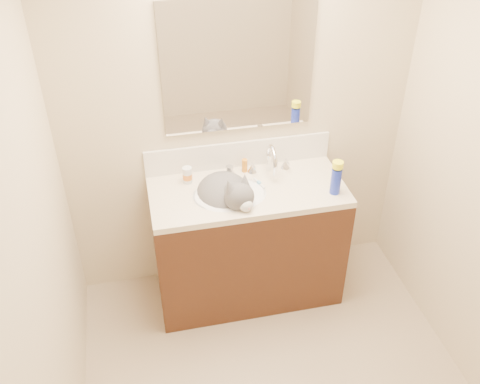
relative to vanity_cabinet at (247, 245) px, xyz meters
name	(u,v)px	position (x,y,z in m)	size (l,w,h in m)	color
room_shell	(305,197)	(0.00, -0.97, 1.08)	(2.24, 2.54, 2.52)	beige
vanity_cabinet	(247,245)	(0.00, 0.00, 0.00)	(1.20, 0.55, 0.82)	#3D1F11
counter_slab	(248,191)	(0.00, 0.00, 0.43)	(1.20, 0.55, 0.04)	beige
basin	(230,203)	(-0.12, -0.03, 0.38)	(0.45, 0.36, 0.14)	white
faucet	(271,162)	(0.18, 0.14, 0.54)	(0.28, 0.20, 0.21)	silver
cat	(227,195)	(-0.13, -0.02, 0.44)	(0.47, 0.51, 0.35)	#514F51
backsplash	(239,154)	(0.00, 0.26, 0.54)	(1.20, 0.02, 0.18)	silver
mirror	(238,67)	(0.00, 0.26, 1.13)	(0.90, 0.02, 0.80)	white
pill_bottle	(187,175)	(-0.35, 0.15, 0.50)	(0.06, 0.06, 0.11)	silver
pill_label	(187,176)	(-0.35, 0.15, 0.49)	(0.06, 0.06, 0.04)	orange
silver_jar	(230,170)	(-0.07, 0.19, 0.48)	(0.05, 0.05, 0.05)	#B7B7BC
amber_bottle	(245,165)	(0.02, 0.19, 0.49)	(0.04, 0.04, 0.09)	orange
toothbrush	(259,183)	(0.08, 0.04, 0.45)	(0.01, 0.12, 0.01)	silver
toothbrush_head	(259,183)	(0.08, 0.04, 0.46)	(0.02, 0.03, 0.02)	#69B3E0
spray_can	(336,181)	(0.50, -0.15, 0.53)	(0.06, 0.06, 0.17)	#1A2DBC
spray_cap	(338,165)	(0.50, -0.15, 0.65)	(0.07, 0.07, 0.04)	#FFFD1A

